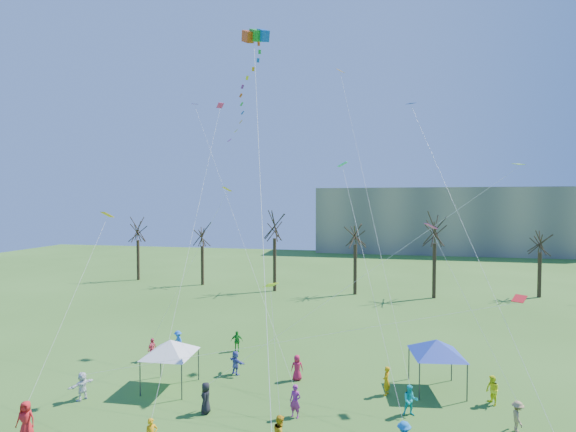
% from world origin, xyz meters
% --- Properties ---
extents(distant_building, '(60.00, 14.00, 15.00)m').
position_xyz_m(distant_building, '(22.00, 82.00, 7.50)').
color(distant_building, gray).
rests_on(distant_building, ground).
extents(bare_tree_row, '(70.60, 9.07, 10.93)m').
position_xyz_m(bare_tree_row, '(3.46, 35.98, 7.18)').
color(bare_tree_row, black).
rests_on(bare_tree_row, ground).
extents(big_box_kite, '(3.31, 7.57, 24.84)m').
position_xyz_m(big_box_kite, '(-3.75, 8.18, 18.73)').
color(big_box_kite, '#CF400E').
rests_on(big_box_kite, ground).
extents(canopy_tent_white, '(4.10, 4.10, 3.07)m').
position_xyz_m(canopy_tent_white, '(-8.45, 6.36, 2.60)').
color(canopy_tent_white, '#3F3F44').
rests_on(canopy_tent_white, ground).
extents(canopy_tent_blue, '(4.22, 4.22, 3.19)m').
position_xyz_m(canopy_tent_blue, '(8.02, 9.37, 2.70)').
color(canopy_tent_blue, '#3F3F44').
rests_on(canopy_tent_blue, ground).
extents(festival_crowd, '(25.59, 13.86, 1.84)m').
position_xyz_m(festival_crowd, '(-1.54, 5.63, 0.84)').
color(festival_crowd, red).
rests_on(festival_crowd, ground).
extents(small_kites_aloft, '(27.56, 18.97, 34.34)m').
position_xyz_m(small_kites_aloft, '(-0.06, 10.64, 13.15)').
color(small_kites_aloft, '#E3A10B').
rests_on(small_kites_aloft, ground).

